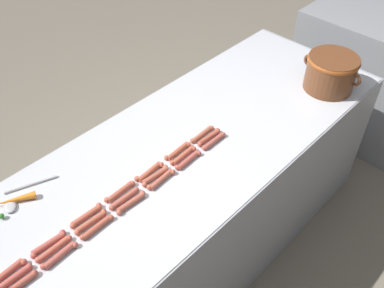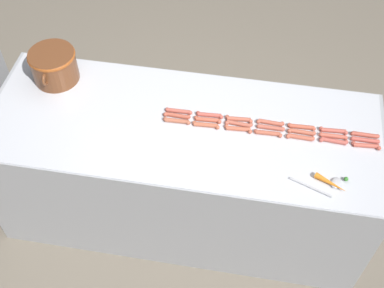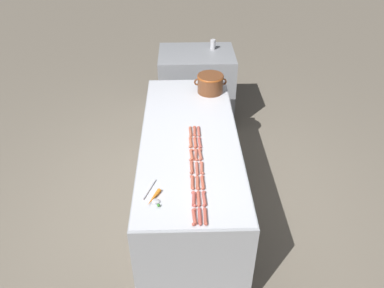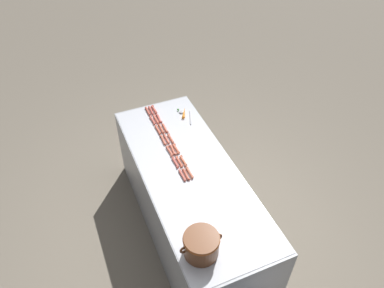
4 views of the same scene
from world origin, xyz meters
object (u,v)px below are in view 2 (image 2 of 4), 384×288
Objects in this scene: hot_dog_4 at (238,129)px; hot_dog_11 at (239,124)px; hot_dog_1 at (334,141)px; hot_dog_3 at (268,133)px; hot_dog_10 at (271,128)px; hot_dog_12 at (208,120)px; hot_dog_9 at (302,132)px; hot_dog_2 at (300,137)px; hot_dog_8 at (333,136)px; hot_dog_13 at (177,116)px; hot_dog_5 at (206,125)px; hot_dog_0 at (366,145)px; hot_dog_16 at (301,127)px; hot_dog_15 at (333,131)px; serving_spoon at (328,184)px; bean_pot at (54,64)px; hot_dog_19 at (210,115)px; hot_dog_20 at (179,111)px; hot_dog_18 at (239,119)px; hot_dog_17 at (270,123)px; carrot at (332,183)px; hot_dog_7 at (365,140)px.

hot_dog_4 and hot_dog_11 have the same top height.
hot_dog_1 and hot_dog_4 have the same top height.
hot_dog_10 is (0.04, -0.01, 0.00)m from hot_dog_3.
hot_dog_9 is at bearing -90.26° from hot_dog_12.
hot_dog_2 is 1.00× the size of hot_dog_8.
hot_dog_8 is at bearing -77.59° from hot_dog_2.
hot_dog_12 is at bearing 83.26° from hot_dog_3.
hot_dog_4 is 0.35m from hot_dog_13.
hot_dog_5 is 0.18m from hot_dog_11.
hot_dog_0 and hot_dog_13 have the same top height.
hot_dog_16 is (0.08, -0.00, 0.00)m from hot_dog_2.
hot_dog_13 and hot_dog_15 have the same top height.
hot_dog_9 is at bearing 23.56° from serving_spoon.
hot_dog_4 is at bearing 59.29° from serving_spoon.
hot_dog_15 is 0.17m from hot_dog_16.
bean_pot is at bearing 80.95° from hot_dog_2.
hot_dog_9 is 1.00× the size of hot_dog_19.
hot_dog_8 is 1.00× the size of hot_dog_20.
hot_dog_5 is 0.45× the size of bean_pot.
hot_dog_9 and hot_dog_12 have the same top height.
hot_dog_9 is 0.58× the size of serving_spoon.
hot_dog_18 is 0.58× the size of serving_spoon.
hot_dog_2 is at bearing 27.26° from serving_spoon.
hot_dog_17 is 1.00× the size of hot_dog_19.
carrot is (-0.28, 0.18, 0.00)m from hot_dog_0.
hot_dog_5 is 0.18m from hot_dog_20.
hot_dog_2 is 0.34m from hot_dog_7.
hot_dog_1 is 0.45× the size of bean_pot.
hot_dog_4 is at bearing 90.10° from hot_dog_1.
hot_dog_3 is at bearing 48.44° from serving_spoon.
hot_dog_1 and hot_dog_20 have the same top height.
hot_dog_13 is at bearing 101.25° from hot_dog_19.
hot_dog_3 is at bearing -94.62° from hot_dog_13.
hot_dog_3 is 0.08m from hot_dog_17.
hot_dog_7 is 1.00× the size of hot_dog_8.
hot_dog_1 is 0.07m from hot_dog_15.
carrot is (-0.31, 0.18, 0.00)m from hot_dog_7.
hot_dog_12 and hot_dog_20 have the same top height.
hot_dog_10 is 0.91× the size of carrot.
hot_dog_2 is 0.68m from hot_dog_20.
hot_dog_17 is 0.17m from hot_dog_18.
hot_dog_16 and hot_dog_19 have the same top height.
hot_dog_0 is 0.85m from hot_dog_12.
hot_dog_4 and hot_dog_15 have the same top height.
hot_dog_10 is at bearing 88.96° from hot_dog_9.
hot_dog_19 is (0.00, 0.16, 0.00)m from hot_dog_18.
bean_pot reaches higher than hot_dog_9.
hot_dog_19 is at bearing 90.02° from hot_dog_15.
hot_dog_2 is 0.31m from serving_spoon.
serving_spoon is (-0.36, -0.31, -0.00)m from hot_dog_17.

